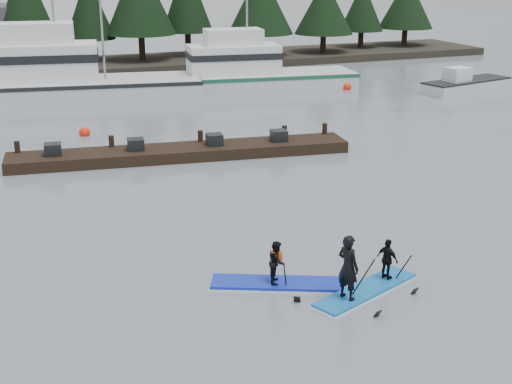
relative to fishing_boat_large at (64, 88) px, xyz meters
name	(u,v)px	position (x,y,z in m)	size (l,w,h in m)	color
ground	(340,298)	(3.04, -30.91, -0.68)	(160.00, 160.00, 0.00)	slate
far_shore	(86,67)	(3.04, 11.09, -0.38)	(70.00, 8.00, 0.60)	#2D281E
treeline	(86,70)	(3.04, 11.09, -0.68)	(60.00, 4.00, 8.00)	black
fishing_boat_large	(64,88)	(0.00, 0.00, 0.00)	(16.34, 6.96, 9.14)	silver
fishing_boat_medium	(251,80)	(12.19, -1.07, -0.12)	(13.69, 5.62, 8.08)	silver
skiff	(466,86)	(25.06, -7.36, -0.29)	(6.60, 1.98, 0.77)	silver
floating_dock	(182,152)	(2.97, -16.13, -0.43)	(15.05, 2.01, 0.50)	black
buoy_c	(347,89)	(18.06, -3.83, -0.68)	(0.57, 0.57, 0.57)	red
buoy_b	(85,136)	(-0.40, -10.34, -0.68)	(0.56, 0.56, 0.56)	red
paddleboard_solo	(277,274)	(1.77, -29.62, -0.32)	(3.61, 2.30, 1.79)	#1328B5
paddleboard_duo	(363,273)	(3.68, -30.93, -0.06)	(3.53, 2.04, 2.37)	#1266AF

